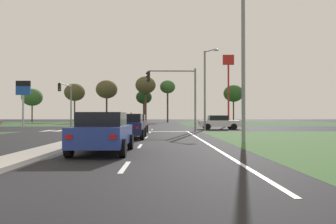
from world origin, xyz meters
name	(u,v)px	position (x,y,z in m)	size (l,w,h in m)	color
ground_plane	(122,129)	(0.00, 30.00, 0.00)	(200.00, 200.00, 0.00)	black
grass_verge_far_left	(4,123)	(-25.50, 54.50, 0.00)	(35.00, 35.00, 0.01)	#2D4C28
grass_verge_far_right	(271,123)	(25.50, 54.50, 0.00)	(35.00, 35.00, 0.01)	#2D4C28
median_island_near	(75,142)	(0.00, 11.00, 0.07)	(1.20, 22.00, 0.14)	gray
median_island_far	(138,123)	(0.00, 55.00, 0.07)	(1.20, 36.00, 0.14)	gray
lane_dash_near	(125,167)	(3.50, 3.38, 0.01)	(0.14, 2.00, 0.01)	silver
lane_dash_second	(140,146)	(3.50, 9.38, 0.01)	(0.14, 2.00, 0.01)	silver
lane_dash_third	(146,137)	(3.50, 15.38, 0.01)	(0.14, 2.00, 0.01)	silver
lane_dash_fourth	(150,133)	(3.50, 21.38, 0.01)	(0.14, 2.00, 0.01)	silver
lane_dash_fifth	(152,130)	(3.50, 27.38, 0.01)	(0.14, 2.00, 0.01)	silver
edge_line_right	(204,141)	(6.85, 12.00, 0.01)	(0.14, 24.00, 0.01)	silver
stop_bar_near	(154,132)	(3.80, 23.00, 0.01)	(6.40, 0.50, 0.01)	silver
crosswalk_bar_near	(48,131)	(-6.40, 24.80, 0.01)	(0.70, 2.80, 0.01)	silver
crosswalk_bar_second	(60,131)	(-5.25, 24.80, 0.01)	(0.70, 2.80, 0.01)	silver
crosswalk_bar_third	(72,131)	(-4.10, 24.80, 0.01)	(0.70, 2.80, 0.01)	silver
crosswalk_bar_fourth	(84,131)	(-2.95, 24.80, 0.01)	(0.70, 2.80, 0.01)	silver
crosswalk_bar_fifth	(96,131)	(-1.80, 24.80, 0.01)	(0.70, 2.80, 0.01)	silver
crosswalk_bar_sixth	(108,131)	(-0.65, 24.80, 0.01)	(0.70, 2.80, 0.01)	silver
car_blue_near	(103,132)	(2.28, 6.70, 0.79)	(2.05, 4.18, 1.56)	navy
car_white_third	(219,122)	(10.58, 27.72, 0.76)	(4.30, 1.98, 1.48)	silver
car_maroon_fourth	(135,124)	(2.35, 20.35, 0.78)	(1.97, 4.60, 1.53)	maroon
car_silver_fifth	(122,119)	(-2.30, 48.91, 0.82)	(1.99, 4.18, 1.61)	#B7B7BC
car_navy_sixth	(129,126)	(2.45, 14.56, 0.79)	(2.05, 4.31, 1.55)	#161E47
traffic_signal_near_right	(177,88)	(5.96, 23.40, 4.00)	(4.65, 0.32, 5.82)	gray
traffic_signal_far_left	(67,97)	(-7.60, 34.75, 3.89)	(0.32, 5.08, 5.60)	gray
street_lamp_near	(242,42)	(8.78, 11.10, 5.33)	(1.37, 2.19, 9.54)	gray
street_lamp_second	(206,85)	(8.98, 26.13, 4.52)	(1.28, 1.71, 8.03)	gray
pedestrian_at_median	(131,117)	(0.14, 39.33, 1.27)	(0.34, 0.34, 1.85)	#232833
fastfood_pole_sign	(228,74)	(15.26, 44.82, 8.26)	(1.80, 0.40, 11.29)	red
fuel_price_totem	(23,93)	(-13.03, 34.52, 4.30)	(1.80, 0.24, 5.88)	silver
treeline_near	(32,97)	(-25.24, 66.86, 5.72)	(4.65, 4.65, 7.71)	#423323
treeline_second	(75,92)	(-15.67, 67.31, 6.89)	(4.71, 4.71, 8.92)	#423323
treeline_third	(107,90)	(-7.71, 64.07, 7.29)	(4.74, 4.74, 9.34)	#423323
treeline_fourth	(146,86)	(0.99, 62.19, 8.01)	(4.38, 4.38, 9.97)	#423323
treeline_fifth	(144,97)	(0.38, 66.63, 5.70)	(3.63, 3.63, 7.32)	#423323
treeline_sixth	(168,87)	(5.80, 63.85, 7.78)	(3.40, 3.40, 9.34)	#423323
treeline_seventh	(233,94)	(20.14, 62.43, 6.33)	(4.31, 4.31, 8.18)	#423323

